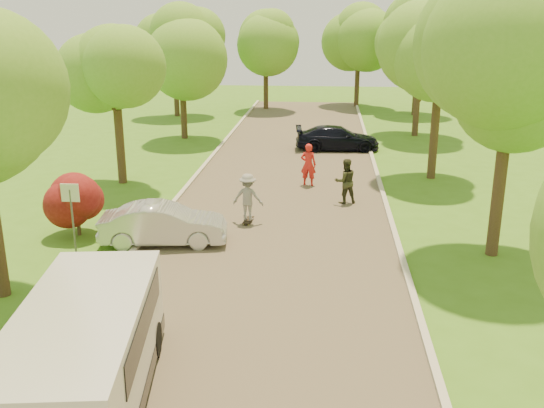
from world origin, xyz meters
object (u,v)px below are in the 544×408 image
(silver_sedan, at_px, (164,224))
(person_olive, at_px, (345,181))
(dark_sedan, at_px, (337,138))
(skateboarder, at_px, (248,197))
(longboard, at_px, (248,220))
(person_striped, at_px, (308,165))
(minivan, at_px, (84,356))
(street_sign, at_px, (71,204))

(silver_sedan, distance_m, person_olive, 7.57)
(dark_sedan, bearing_deg, skateboarder, 161.17)
(silver_sedan, relative_size, skateboarder, 2.39)
(skateboarder, bearing_deg, longboard, -173.81)
(longboard, distance_m, person_striped, 5.44)
(minivan, xyz_separation_m, skateboarder, (1.59, 10.60, -0.14))
(person_striped, distance_m, person_olive, 2.83)
(minivan, distance_m, person_striped, 16.02)
(dark_sedan, distance_m, longboard, 12.71)
(minivan, bearing_deg, person_olive, 61.30)
(longboard, bearing_deg, dark_sedan, -98.49)
(person_striped, relative_size, person_olive, 1.04)
(street_sign, relative_size, dark_sedan, 0.49)
(dark_sedan, relative_size, skateboarder, 2.69)
(street_sign, distance_m, dark_sedan, 17.53)
(street_sign, height_order, dark_sedan, street_sign)
(longboard, bearing_deg, silver_sedan, 49.58)
(skateboarder, bearing_deg, minivan, 87.67)
(street_sign, relative_size, person_olive, 1.24)
(longboard, height_order, skateboarder, skateboarder)
(person_striped, bearing_deg, skateboarder, 77.95)
(person_striped, bearing_deg, silver_sedan, 68.25)
(street_sign, bearing_deg, person_striped, 50.56)
(longboard, relative_size, person_olive, 0.50)
(person_olive, bearing_deg, skateboarder, 19.90)
(dark_sedan, xyz_separation_m, skateboarder, (-3.22, -12.28, 0.29))
(silver_sedan, height_order, longboard, silver_sedan)
(longboard, bearing_deg, minivan, 87.67)
(person_striped, bearing_deg, longboard, 77.95)
(street_sign, height_order, skateboarder, street_sign)
(skateboarder, xyz_separation_m, person_striped, (1.91, 5.03, -0.03))
(longboard, bearing_deg, person_olive, -136.28)
(street_sign, distance_m, silver_sedan, 2.84)
(dark_sedan, distance_m, skateboarder, 12.70)
(dark_sedan, bearing_deg, person_olive, 176.97)
(minivan, xyz_separation_m, silver_sedan, (-0.79, 8.35, -0.43))
(street_sign, bearing_deg, skateboarder, 33.54)
(minivan, relative_size, silver_sedan, 1.45)
(silver_sedan, bearing_deg, dark_sedan, -28.35)
(street_sign, height_order, silver_sedan, street_sign)
(dark_sedan, bearing_deg, minivan, 163.99)
(silver_sedan, bearing_deg, skateboarder, -53.89)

